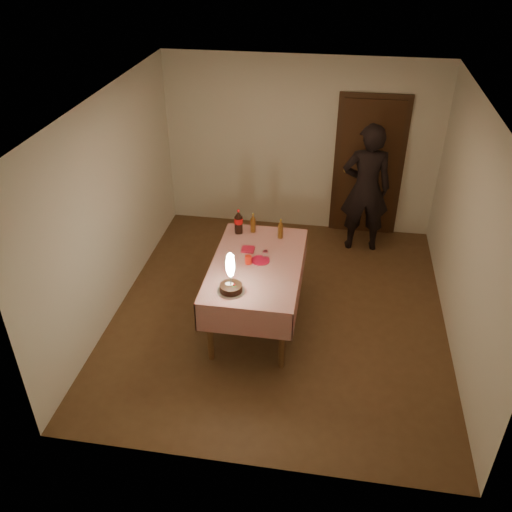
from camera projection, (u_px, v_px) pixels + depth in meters
name	position (u px, v px, depth m)	size (l,w,h in m)	color
ground	(279.00, 311.00, 6.73)	(4.00, 4.50, 0.01)	brown
room_shell	(287.00, 188.00, 5.90)	(4.04, 4.54, 2.62)	beige
dining_table	(257.00, 271.00, 6.20)	(1.02, 1.72, 0.83)	brown
birthday_cake	(231.00, 280.00, 5.61)	(0.30, 0.30, 0.47)	white
red_plate	(260.00, 260.00, 6.18)	(0.22, 0.22, 0.01)	#BC0D2B
red_cup	(248.00, 260.00, 6.10)	(0.08, 0.08, 0.10)	#B3190C
clear_cup	(265.00, 254.00, 6.21)	(0.07, 0.07, 0.09)	white
napkin_stack	(248.00, 249.00, 6.37)	(0.15, 0.15, 0.02)	#A91328
cola_bottle	(239.00, 222.00, 6.64)	(0.10, 0.10, 0.32)	black
amber_bottle_left	(253.00, 223.00, 6.68)	(0.06, 0.06, 0.25)	#5C340F
amber_bottle_right	(281.00, 229.00, 6.55)	(0.06, 0.06, 0.25)	#5C340F
photographer	(366.00, 189.00, 7.53)	(0.72, 0.51, 1.88)	black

